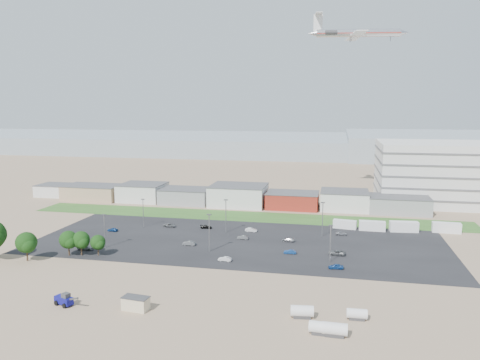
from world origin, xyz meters
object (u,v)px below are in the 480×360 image
(airliner, at_px, (358,33))
(parked_car_8, at_px, (341,233))
(parked_car_2, at_px, (336,266))
(parked_car_7, at_px, (243,237))
(portable_shed, at_px, (136,303))
(parked_car_10, at_px, (86,248))
(telehandler, at_px, (64,299))
(parked_car_12, at_px, (288,240))
(parked_car_1, at_px, (290,252))
(parked_car_5, at_px, (113,230))
(parked_car_0, at_px, (337,253))
(parked_car_11, at_px, (251,230))
(parked_car_13, at_px, (225,259))
(parked_car_6, at_px, (206,227))
(parked_car_4, at_px, (189,243))
(box_trailer_a, at_px, (345,224))
(parked_car_9, at_px, (170,225))
(storage_tank_nw, at_px, (302,311))

(airliner, distance_m, parked_car_8, 94.28)
(parked_car_2, distance_m, parked_car_7, 34.70)
(portable_shed, bearing_deg, parked_car_10, 138.69)
(telehandler, xyz_separation_m, parked_car_12, (39.10, 54.25, -0.79))
(parked_car_1, relative_size, parked_car_5, 1.00)
(parked_car_0, relative_size, parked_car_11, 1.22)
(parked_car_7, bearing_deg, parked_car_13, -0.61)
(parked_car_0, xyz_separation_m, parked_car_5, (-70.31, 10.08, -0.07))
(portable_shed, height_order, parked_car_2, portable_shed)
(parked_car_5, relative_size, parked_car_6, 0.89)
(telehandler, bearing_deg, parked_car_4, 95.65)
(airliner, xyz_separation_m, parked_car_5, (-76.49, -73.99, -69.42))
(parked_car_2, bearing_deg, parked_car_11, -142.76)
(portable_shed, height_order, parked_car_0, portable_shed)
(parked_car_11, bearing_deg, parked_car_6, 87.32)
(box_trailer_a, bearing_deg, parked_car_0, -85.81)
(parked_car_10, bearing_deg, parked_car_11, -63.15)
(box_trailer_a, height_order, parked_car_10, box_trailer_a)
(parked_car_12, distance_m, parked_car_13, 25.32)
(parked_car_6, bearing_deg, parked_car_5, 102.12)
(parked_car_0, height_order, parked_car_12, parked_car_0)
(parked_car_5, height_order, parked_car_6, parked_car_5)
(parked_car_6, bearing_deg, parked_car_11, -100.88)
(parked_car_12, bearing_deg, parked_car_7, -84.92)
(parked_car_7, bearing_deg, parked_car_12, 91.60)
(portable_shed, relative_size, parked_car_5, 1.55)
(parked_car_6, bearing_deg, parked_car_10, 131.64)
(parked_car_1, height_order, parked_car_9, parked_car_9)
(telehandler, distance_m, parked_car_9, 63.44)
(parked_car_8, xyz_separation_m, parked_car_13, (-29.46, -31.52, -0.01))
(parked_car_7, relative_size, parked_car_8, 0.99)
(parked_car_2, height_order, parked_car_4, parked_car_2)
(parked_car_2, bearing_deg, parked_car_10, -95.65)
(portable_shed, xyz_separation_m, parked_car_10, (-30.07, 33.39, -0.68))
(telehandler, bearing_deg, airliner, 85.45)
(parked_car_5, bearing_deg, parked_car_0, 86.27)
(parked_car_9, xyz_separation_m, parked_car_11, (27.53, -0.49, 0.04))
(storage_tank_nw, xyz_separation_m, parked_car_13, (-22.03, 28.94, -0.72))
(telehandler, xyz_separation_m, parked_car_2, (53.13, 33.04, -0.71))
(portable_shed, relative_size, airliner, 0.13)
(airliner, distance_m, parked_car_12, 103.53)
(portable_shed, relative_size, parked_car_12, 1.39)
(box_trailer_a, height_order, parked_car_6, box_trailer_a)
(box_trailer_a, height_order, parked_car_5, box_trailer_a)
(box_trailer_a, relative_size, parked_car_5, 2.18)
(telehandler, bearing_deg, parked_car_12, 74.51)
(telehandler, height_order, parked_car_1, telehandler)
(parked_car_2, distance_m, parked_car_9, 62.19)
(parked_car_5, height_order, parked_car_11, parked_car_11)
(parked_car_2, relative_size, parked_car_11, 0.97)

